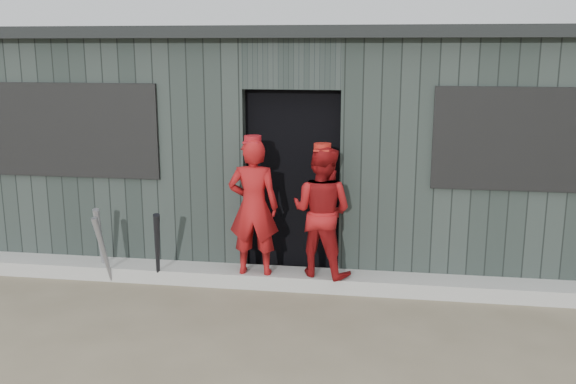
% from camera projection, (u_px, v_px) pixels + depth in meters
% --- Properties ---
extents(ground, '(80.00, 80.00, 0.00)m').
position_uv_depth(ground, '(252.00, 371.00, 4.88)').
color(ground, brown).
rests_on(ground, ground).
extents(curb, '(8.00, 0.36, 0.15)m').
position_uv_depth(curb, '(288.00, 279.00, 6.62)').
color(curb, '#9E9E99').
rests_on(curb, ground).
extents(bat_left, '(0.12, 0.29, 0.80)m').
position_uv_depth(bat_left, '(101.00, 243.00, 6.76)').
color(bat_left, gray).
rests_on(bat_left, ground).
extents(bat_mid, '(0.16, 0.26, 0.74)m').
position_uv_depth(bat_mid, '(103.00, 250.00, 6.60)').
color(bat_mid, gray).
rests_on(bat_mid, ground).
extents(bat_right, '(0.19, 0.34, 0.82)m').
position_uv_depth(bat_right, '(157.00, 249.00, 6.50)').
color(bat_right, black).
rests_on(bat_right, ground).
extents(player_red_left, '(0.52, 0.36, 1.39)m').
position_uv_depth(player_red_left, '(254.00, 207.00, 6.43)').
color(player_red_left, maroon).
rests_on(player_red_left, curb).
extents(player_red_right, '(0.77, 0.68, 1.32)m').
position_uv_depth(player_red_right, '(322.00, 211.00, 6.40)').
color(player_red_right, maroon).
rests_on(player_red_right, curb).
extents(player_grey_back, '(0.63, 0.44, 1.22)m').
position_uv_depth(player_grey_back, '(347.00, 218.00, 6.92)').
color(player_grey_back, '#ACACAC').
rests_on(player_grey_back, ground).
extents(dugout, '(8.30, 3.30, 2.62)m').
position_uv_depth(dugout, '(309.00, 140.00, 7.98)').
color(dugout, black).
rests_on(dugout, ground).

